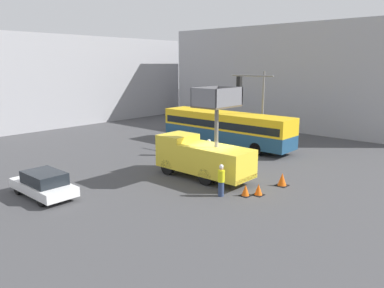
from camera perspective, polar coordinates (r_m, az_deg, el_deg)
ground_plane at (r=23.89m, az=3.47°, el=-5.19°), size 120.00×120.00×0.00m
building_backdrop_far at (r=47.03m, az=-26.01°, el=8.54°), size 44.00×10.00×10.24m
building_backdrop_side at (r=45.96m, az=15.42°, el=9.83°), size 10.00×28.00×11.14m
utility_truck at (r=23.51m, az=1.62°, el=-1.66°), size 2.60×6.47×5.76m
city_bus at (r=32.67m, az=5.18°, el=2.68°), size 2.61×12.36×2.96m
traffic_light_pole at (r=31.05m, az=9.59°, el=6.96°), size 3.97×3.72×6.47m
road_worker_near_truck at (r=20.49m, az=4.47°, el=-5.55°), size 0.38×0.38×1.80m
road_worker_directing at (r=26.49m, az=2.58°, el=-1.28°), size 0.38×0.38×1.90m
traffic_cone_near_truck at (r=20.86m, az=8.15°, el=-7.06°), size 0.55×0.55×0.63m
traffic_cone_mid_road at (r=21.08m, az=10.09°, el=-6.90°), size 0.56×0.56×0.64m
traffic_cone_far_side at (r=22.92m, az=13.57°, el=-5.31°), size 0.68×0.68×0.77m
parked_car_curbside at (r=21.96m, az=-21.67°, el=-5.66°), size 1.84×4.35×1.42m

